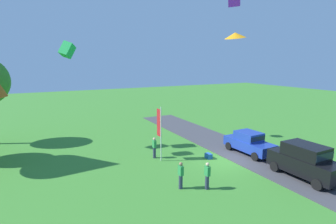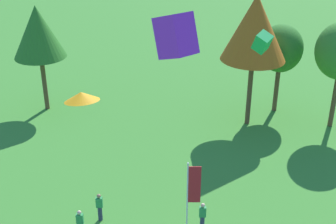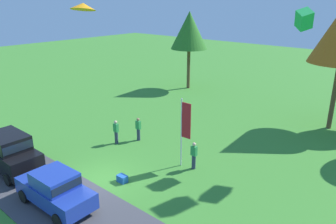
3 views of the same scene
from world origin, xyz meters
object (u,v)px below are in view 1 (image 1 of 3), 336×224
person_on_lawn (181,175)px  kite_delta_trailing_tail (235,35)px  flag_banner (160,127)px  kite_box_low_drifter (67,50)px  person_beside_suv (154,148)px  person_watching_sky (207,176)px  car_sedan_by_flagpole (249,142)px  car_suv_far_end (305,160)px  cooler_box (209,156)px

person_on_lawn → kite_delta_trailing_tail: kite_delta_trailing_tail is taller
flag_banner → kite_box_low_drifter: size_ratio=4.14×
person_beside_suv → person_watching_sky: same height
flag_banner → person_on_lawn: bearing=169.0°
person_on_lawn → kite_delta_trailing_tail: 9.45m
car_sedan_by_flagpole → flag_banner: size_ratio=1.03×
flag_banner → kite_delta_trailing_tail: size_ratio=3.15×
person_beside_suv → car_suv_far_end: bearing=-137.8°
kite_delta_trailing_tail → flag_banner: bearing=35.7°
car_sedan_by_flagpole → car_suv_far_end: bearing=177.8°
person_watching_sky → flag_banner: (5.73, 0.44, 1.86)m
kite_box_low_drifter → car_suv_far_end: bearing=-131.5°
person_watching_sky → kite_box_low_drifter: 13.97m
flag_banner → kite_box_low_drifter: bearing=55.5°
person_beside_suv → flag_banner: bearing=-162.6°
car_suv_far_end → flag_banner: flag_banner is taller
kite_box_low_drifter → kite_delta_trailing_tail: kite_delta_trailing_tail is taller
person_watching_sky → kite_delta_trailing_tail: size_ratio=1.25×
car_sedan_by_flagpole → person_beside_suv: size_ratio=2.60×
kite_box_low_drifter → kite_delta_trailing_tail: size_ratio=0.76×
car_sedan_by_flagpole → person_on_lawn: size_ratio=2.60×
person_beside_suv → cooler_box: person_beside_suv is taller
person_beside_suv → flag_banner: size_ratio=0.40×
person_on_lawn → kite_box_low_drifter: bearing=28.8°
person_on_lawn → cooler_box: bearing=-53.4°
car_sedan_by_flagpole → kite_delta_trailing_tail: kite_delta_trailing_tail is taller
person_beside_suv → person_watching_sky: 6.36m
person_watching_sky → flag_banner: flag_banner is taller
person_on_lawn → kite_box_low_drifter: size_ratio=1.64×
person_beside_suv → person_on_lawn: same height
person_watching_sky → person_on_lawn: same height
car_suv_far_end → cooler_box: car_suv_far_end is taller
car_suv_far_end → person_watching_sky: car_suv_far_end is taller
car_sedan_by_flagpole → flag_banner: (2.20, 7.30, 1.69)m
car_suv_far_end → person_on_lawn: (2.50, 8.06, -0.42)m
person_on_lawn → person_watching_sky: bearing=-119.8°
person_watching_sky → cooler_box: size_ratio=3.05×
person_on_lawn → car_sedan_by_flagpole: bearing=-71.7°
car_suv_far_end → car_sedan_by_flagpole: 5.25m
person_on_lawn → kite_box_low_drifter: 12.82m
kite_box_low_drifter → person_beside_suv: bearing=-121.2°
car_suv_far_end → kite_box_low_drifter: bearing=48.5°
car_sedan_by_flagpole → kite_delta_trailing_tail: bearing=119.4°
person_watching_sky → cooler_box: person_watching_sky is taller
car_sedan_by_flagpole → kite_box_low_drifter: kite_box_low_drifter is taller
flag_banner → cooler_box: bearing=-112.5°
person_on_lawn → kite_delta_trailing_tail: (0.44, -4.19, 8.46)m
person_beside_suv → person_watching_sky: bearing=-174.3°
car_sedan_by_flagpole → person_beside_suv: 7.99m
kite_delta_trailing_tail → person_watching_sky: bearing=113.9°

